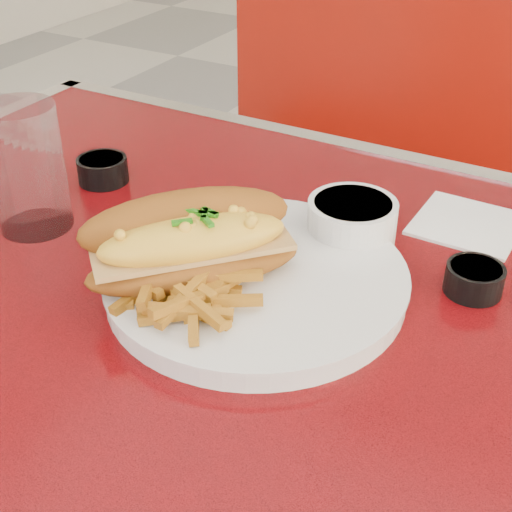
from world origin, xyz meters
The scene contains 11 objects.
diner_table centered at (0.00, 0.00, 0.61)m, with size 1.23×0.83×0.77m.
booth_bench_far centered at (0.00, 0.81, 0.29)m, with size 1.20×0.51×0.90m.
dinner_plate centered at (-0.02, 0.03, 0.78)m, with size 0.32×0.32×0.02m.
mac_hoagie centered at (-0.07, -0.01, 0.83)m, with size 0.22×0.22×0.09m.
fries_pile centered at (-0.06, -0.04, 0.81)m, with size 0.12×0.11×0.04m, color #BF7F20, non-canonical shape.
fork centered at (0.05, 0.04, 0.79)m, with size 0.06×0.12×0.00m.
gravy_ramekin centered at (0.03, 0.15, 0.80)m, with size 0.11×0.11×0.05m.
sauce_cup_left centered at (-0.31, 0.14, 0.79)m, with size 0.08×0.08×0.03m.
sauce_cup_right centered at (0.17, 0.13, 0.79)m, with size 0.07×0.07×0.03m.
water_tumbler centered at (-0.31, 0.01, 0.84)m, with size 0.08×0.08×0.14m, color #ABCBDD.
paper_napkin centered at (0.13, 0.26, 0.77)m, with size 0.11×0.11×0.00m, color white.
Camera 1 is at (0.26, -0.48, 1.19)m, focal length 50.00 mm.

